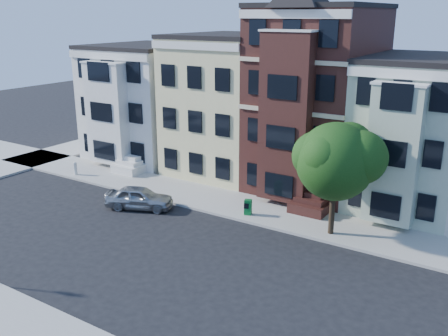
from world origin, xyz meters
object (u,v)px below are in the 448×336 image
Objects in this scene: parked_car at (139,198)px; fire_hydrant at (76,170)px; newspaper_box at (248,207)px; street_tree at (335,167)px.

parked_car is 5.38× the size of fire_hydrant.
newspaper_box reaches higher than fire_hydrant.
parked_car is (-11.54, -2.64, -3.25)m from street_tree.
fire_hydrant is at bearing 51.33° from parked_car.
parked_car reaches higher than newspaper_box.
street_tree is at bearing 1.13° from fire_hydrant.
newspaper_box is (6.38, 2.50, -0.10)m from parked_car.
parked_car reaches higher than fire_hydrant.
newspaper_box is at bearing -92.26° from parked_car.
parked_car is at bearing -167.13° from street_tree.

